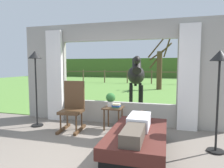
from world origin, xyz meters
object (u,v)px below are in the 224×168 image
at_px(rocking_chair, 73,106).
at_px(pasture_tree, 159,67).
at_px(floor_lamp_right, 219,70).
at_px(horse, 136,76).
at_px(reclining_person, 138,125).
at_px(potted_plant, 111,99).
at_px(recliner_sofa, 138,142).
at_px(book_stack, 116,106).
at_px(floor_lamp_left, 35,66).
at_px(side_table, 113,111).

height_order(rocking_chair, pasture_tree, pasture_tree).
bearing_deg(floor_lamp_right, horse, 122.89).
xyz_separation_m(reclining_person, potted_plant, (-0.83, 1.32, 0.18)).
distance_m(recliner_sofa, pasture_tree, 9.46).
relative_size(floor_lamp_right, horse, 0.95).
bearing_deg(recliner_sofa, book_stack, 119.95).
height_order(horse, pasture_tree, pasture_tree).
bearing_deg(potted_plant, floor_lamp_left, -169.52).
xyz_separation_m(floor_lamp_left, pasture_tree, (2.56, 8.45, -0.08)).
xyz_separation_m(floor_lamp_left, horse, (2.06, 2.34, -0.32)).
distance_m(recliner_sofa, floor_lamp_right, 1.80).
xyz_separation_m(reclining_person, book_stack, (-0.66, 1.20, 0.05)).
relative_size(rocking_chair, pasture_tree, 0.35).
relative_size(book_stack, pasture_tree, 0.06).
bearing_deg(floor_lamp_right, floor_lamp_left, 173.32).
bearing_deg(side_table, book_stack, -32.86).
height_order(floor_lamp_left, pasture_tree, pasture_tree).
distance_m(potted_plant, horse, 2.08).
distance_m(reclining_person, floor_lamp_left, 2.94).
bearing_deg(horse, book_stack, 76.78).
xyz_separation_m(side_table, potted_plant, (-0.08, 0.06, 0.28)).
distance_m(book_stack, horse, 2.21).
xyz_separation_m(reclining_person, rocking_chair, (-1.64, 0.99, 0.02)).
distance_m(recliner_sofa, potted_plant, 1.59).
bearing_deg(book_stack, horse, 86.91).
height_order(side_table, floor_lamp_left, floor_lamp_left).
height_order(recliner_sofa, reclining_person, reclining_person).
xyz_separation_m(recliner_sofa, horse, (-0.54, 3.28, 0.94)).
bearing_deg(recliner_sofa, potted_plant, 123.29).
xyz_separation_m(rocking_chair, potted_plant, (0.81, 0.32, 0.16)).
height_order(side_table, floor_lamp_right, floor_lamp_right).
distance_m(book_stack, floor_lamp_right, 2.20).
height_order(potted_plant, floor_lamp_left, floor_lamp_left).
relative_size(recliner_sofa, pasture_tree, 0.53).
distance_m(floor_lamp_left, horse, 3.14).
distance_m(rocking_chair, floor_lamp_left, 1.34).
height_order(book_stack, floor_lamp_right, floor_lamp_right).
bearing_deg(floor_lamp_left, reclining_person, -20.77).
bearing_deg(recliner_sofa, reclining_person, -89.83).
distance_m(reclining_person, book_stack, 1.37).
relative_size(recliner_sofa, horse, 0.94).
height_order(book_stack, pasture_tree, pasture_tree).
xyz_separation_m(recliner_sofa, reclining_person, (-0.00, -0.05, 0.30)).
relative_size(recliner_sofa, floor_lamp_right, 0.98).
relative_size(rocking_chair, horse, 0.62).
height_order(reclining_person, rocking_chair, rocking_chair).
bearing_deg(side_table, floor_lamp_right, -19.74).
bearing_deg(pasture_tree, reclining_person, -89.75).
height_order(book_stack, floor_lamp_left, floor_lamp_left).
relative_size(floor_lamp_left, pasture_tree, 0.57).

